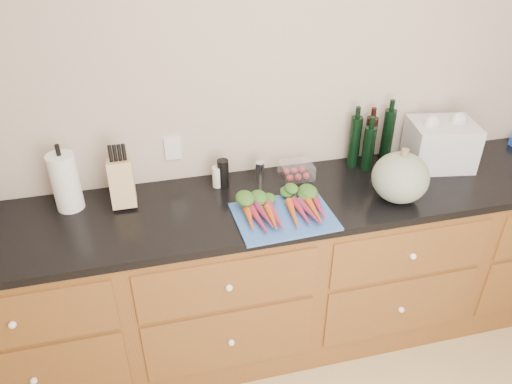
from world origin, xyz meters
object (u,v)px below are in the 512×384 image
object	(u,v)px
tomato_box	(296,171)
squash	(400,178)
cutting_board	(284,217)
knife_block	(122,183)
paper_towel	(66,182)
carrots	(281,206)

from	to	relation	value
tomato_box	squash	bearing A→B (deg)	-37.14
cutting_board	knife_block	size ratio (longest dim) A/B	2.01
paper_towel	knife_block	xyz separation A→B (m)	(0.25, -0.02, -0.03)
squash	tomato_box	size ratio (longest dim) A/B	1.63
squash	knife_block	distance (m)	1.31
paper_towel	tomato_box	world-z (taller)	paper_towel
cutting_board	squash	world-z (taller)	squash
cutting_board	tomato_box	world-z (taller)	tomato_box
carrots	knife_block	xyz separation A→B (m)	(-0.70, 0.26, 0.08)
knife_block	tomato_box	world-z (taller)	knife_block
squash	knife_block	size ratio (longest dim) A/B	1.21
cutting_board	paper_towel	distance (m)	1.01
knife_block	tomato_box	distance (m)	0.87
carrots	squash	size ratio (longest dim) A/B	1.45
cutting_board	tomato_box	xyz separation A→B (m)	(0.16, 0.33, 0.03)
cutting_board	squash	bearing A→B (deg)	1.90
squash	knife_block	xyz separation A→B (m)	(-1.28, 0.28, -0.01)
squash	cutting_board	bearing A→B (deg)	-178.10
squash	paper_towel	size ratio (longest dim) A/B	0.96
cutting_board	knife_block	world-z (taller)	knife_block
carrots	paper_towel	world-z (taller)	paper_towel
tomato_box	cutting_board	bearing A→B (deg)	-116.33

